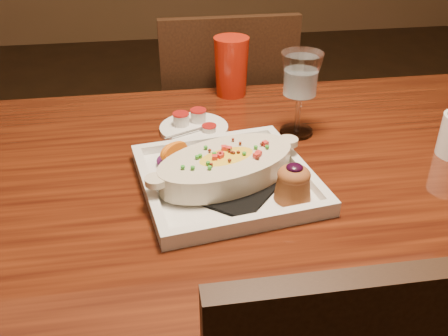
{
  "coord_description": "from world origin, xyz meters",
  "views": [
    {
      "loc": [
        -0.23,
        -0.85,
        1.28
      ],
      "look_at": [
        -0.1,
        -0.02,
        0.77
      ],
      "focal_mm": 40.0,
      "sensor_mm": 36.0,
      "label": 1
    }
  ],
  "objects": [
    {
      "name": "creamer_loose",
      "position": [
        -0.11,
        0.16,
        0.76
      ],
      "size": [
        0.03,
        0.03,
        0.03
      ],
      "color": "silver",
      "rests_on": "table"
    },
    {
      "name": "saucer",
      "position": [
        -0.14,
        0.2,
        0.76
      ],
      "size": [
        0.16,
        0.16,
        0.11
      ],
      "color": "white",
      "rests_on": "table"
    },
    {
      "name": "chair_far",
      "position": [
        -0.0,
        0.63,
        0.51
      ],
      "size": [
        0.42,
        0.42,
        0.93
      ],
      "rotation": [
        0.0,
        0.0,
        3.14
      ],
      "color": "black",
      "rests_on": "floor"
    },
    {
      "name": "plate",
      "position": [
        -0.09,
        -0.05,
        0.78
      ],
      "size": [
        0.36,
        0.36,
        0.08
      ],
      "rotation": [
        0.0,
        0.0,
        0.15
      ],
      "color": "white",
      "rests_on": "table"
    },
    {
      "name": "goblet",
      "position": [
        0.1,
        0.14,
        0.88
      ],
      "size": [
        0.09,
        0.09,
        0.19
      ],
      "color": "silver",
      "rests_on": "table"
    },
    {
      "name": "table",
      "position": [
        0.0,
        0.0,
        0.65
      ],
      "size": [
        1.5,
        0.9,
        0.75
      ],
      "color": "#66260E",
      "rests_on": "floor"
    },
    {
      "name": "red_tumbler",
      "position": [
        -0.02,
        0.4,
        0.83
      ],
      "size": [
        0.09,
        0.09,
        0.16
      ],
      "primitive_type": "cone",
      "color": "red",
      "rests_on": "table"
    }
  ]
}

